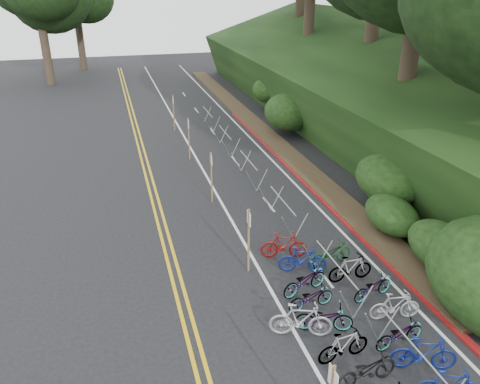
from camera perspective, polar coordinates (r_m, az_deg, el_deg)
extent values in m
plane|color=black|center=(13.44, 4.98, -21.51)|extent=(120.00, 120.00, 0.00)
cube|color=gold|center=(21.04, -10.14, -3.19)|extent=(0.12, 80.00, 0.01)
cube|color=gold|center=(21.07, -9.33, -3.10)|extent=(0.12, 80.00, 0.01)
cube|color=silver|center=(21.49, -1.78, -2.18)|extent=(0.12, 80.00, 0.01)
cube|color=silver|center=(22.75, 8.53, -0.87)|extent=(0.12, 80.00, 0.01)
cube|color=silver|center=(17.25, 10.12, -9.94)|extent=(0.10, 1.60, 0.01)
cube|color=silver|center=(22.03, 3.53, -1.51)|extent=(0.10, 1.60, 0.01)
cube|color=silver|center=(27.30, -0.58, 3.82)|extent=(0.10, 1.60, 0.01)
cube|color=silver|center=(32.81, -3.35, 7.38)|extent=(0.10, 1.60, 0.01)
cube|color=silver|center=(38.48, -5.35, 9.89)|extent=(0.10, 1.60, 0.01)
cube|color=silver|center=(44.23, -6.84, 11.75)|extent=(0.10, 1.60, 0.01)
cube|color=maroon|center=(24.58, 7.75, 1.29)|extent=(0.25, 28.00, 0.10)
cube|color=black|center=(35.74, 13.45, 12.82)|extent=(12.32, 44.00, 9.11)
cube|color=#382819|center=(33.62, 2.19, 7.96)|extent=(1.40, 44.00, 0.16)
ellipsoid|color=#284C19|center=(18.05, 23.66, -6.28)|extent=(2.00, 2.80, 1.60)
ellipsoid|color=#284C19|center=(21.83, 17.64, 1.52)|extent=(2.60, 3.64, 2.08)
ellipsoid|color=#284C19|center=(27.10, 13.21, 7.44)|extent=(2.20, 3.08, 1.76)
ellipsoid|color=#284C19|center=(31.86, 5.78, 9.68)|extent=(3.00, 4.20, 2.40)
ellipsoid|color=#284C19|center=(37.53, 3.45, 12.28)|extent=(2.40, 3.36, 1.92)
ellipsoid|color=#284C19|center=(41.53, 3.38, 14.44)|extent=(2.80, 3.92, 2.24)
ellipsoid|color=#284C19|center=(20.07, 18.00, -2.64)|extent=(1.80, 2.52, 1.44)
ellipsoid|color=#284C19|center=(30.72, 11.13, 10.80)|extent=(3.20, 4.48, 2.56)
cylinder|color=#2D2319|center=(25.52, 19.97, 15.07)|extent=(0.88, 0.88, 7.16)
cylinder|color=#2D2319|center=(33.43, 15.94, 19.55)|extent=(0.93, 0.93, 8.11)
cylinder|color=#2D2319|center=(40.17, 8.36, 19.27)|extent=(0.86, 0.86, 6.68)
cylinder|color=#2D2319|center=(48.41, 7.34, 21.58)|extent=(0.91, 0.91, 7.64)
cylinder|color=#2D2319|center=(51.36, -22.54, 15.43)|extent=(0.83, 0.83, 6.20)
cylinder|color=#2D2319|center=(59.09, -18.83, 16.70)|extent=(0.81, 0.81, 5.73)
cylinder|color=#9D9D9E|center=(13.41, 20.16, -16.86)|extent=(0.05, 2.95, 0.05)
cylinder|color=#9D9D9E|center=(14.47, 15.74, -15.56)|extent=(0.56, 0.04, 1.10)
cylinder|color=#9D9D9E|center=(14.73, 17.67, -15.02)|extent=(0.56, 0.04, 1.10)
cylinder|color=#9D9D9E|center=(15.85, 11.63, -8.52)|extent=(0.05, 3.00, 0.05)
cylinder|color=#9D9D9E|center=(15.07, 12.89, -13.28)|extent=(0.58, 0.04, 1.13)
cylinder|color=#9D9D9E|center=(15.31, 14.78, -12.82)|extent=(0.58, 0.04, 1.13)
cylinder|color=#9D9D9E|center=(17.09, 8.52, -7.87)|extent=(0.58, 0.04, 1.13)
cylinder|color=#9D9D9E|center=(17.31, 10.24, -7.57)|extent=(0.58, 0.04, 1.13)
cylinder|color=#9D9D9E|center=(19.81, 5.22, -1.01)|extent=(0.05, 3.00, 0.05)
cylinder|color=#9D9D9E|center=(18.83, 5.85, -4.46)|extent=(0.58, 0.04, 1.13)
cylinder|color=#9D9D9E|center=(19.02, 7.43, -4.22)|extent=(0.58, 0.04, 1.13)
cylinder|color=#9D9D9E|center=(21.16, 3.12, -0.93)|extent=(0.58, 0.04, 1.13)
cylinder|color=#9D9D9E|center=(21.33, 4.55, -0.75)|extent=(0.58, 0.04, 1.13)
cylinder|color=#9D9D9E|center=(24.17, 1.06, 3.91)|extent=(0.05, 3.00, 0.05)
cylinder|color=#9D9D9E|center=(23.06, 1.38, 1.33)|extent=(0.58, 0.04, 1.13)
cylinder|color=#9D9D9E|center=(23.22, 2.70, 1.48)|extent=(0.58, 0.04, 1.13)
cylinder|color=#9D9D9E|center=(25.56, -0.46, 3.71)|extent=(0.58, 0.04, 1.13)
cylinder|color=#9D9D9E|center=(25.70, 0.75, 3.83)|extent=(0.58, 0.04, 1.13)
cylinder|color=#9D9D9E|center=(28.73, -1.84, 7.29)|extent=(0.05, 3.00, 0.05)
cylinder|color=#9D9D9E|center=(27.56, -1.68, 5.27)|extent=(0.58, 0.04, 1.13)
cylinder|color=#9D9D9E|center=(27.69, -0.55, 5.38)|extent=(0.58, 0.04, 1.13)
cylinder|color=#9D9D9E|center=(30.14, -2.99, 6.96)|extent=(0.58, 0.04, 1.13)
cylinder|color=#9D9D9E|center=(30.26, -1.95, 7.05)|extent=(0.58, 0.04, 1.13)
cylinder|color=#9D9D9E|center=(33.42, -3.95, 9.72)|extent=(0.05, 3.00, 0.05)
cylinder|color=#9D9D9E|center=(32.20, -3.88, 8.09)|extent=(0.58, 0.04, 1.13)
cylinder|color=#9D9D9E|center=(32.31, -2.90, 8.17)|extent=(0.58, 0.04, 1.13)
cylinder|color=#9D9D9E|center=(34.84, -4.87, 9.33)|extent=(0.58, 0.04, 1.13)
cylinder|color=#9D9D9E|center=(34.95, -3.96, 9.41)|extent=(0.58, 0.04, 1.13)
cube|color=silver|center=(10.43, 11.28, -21.44)|extent=(0.02, 0.40, 0.50)
cylinder|color=brown|center=(16.56, 1.07, -5.99)|extent=(0.08, 0.08, 2.50)
cube|color=silver|center=(16.12, 1.09, -3.23)|extent=(0.02, 0.40, 0.50)
cylinder|color=brown|center=(21.77, -3.48, 1.76)|extent=(0.08, 0.08, 2.50)
cube|color=silver|center=(21.44, -3.55, 3.98)|extent=(0.02, 0.40, 0.50)
cylinder|color=brown|center=(27.31, -6.24, 6.45)|extent=(0.08, 0.08, 2.50)
cube|color=silver|center=(27.04, -6.33, 8.26)|extent=(0.02, 0.40, 0.50)
cylinder|color=brown|center=(33.01, -8.09, 9.53)|extent=(0.08, 0.08, 2.50)
cube|color=silver|center=(32.79, -8.18, 11.05)|extent=(0.02, 0.40, 0.50)
imported|color=#9E9EA3|center=(14.29, 7.44, -15.22)|extent=(1.14, 1.95, 1.13)
imported|color=black|center=(13.32, 15.18, -20.17)|extent=(0.82, 1.86, 0.94)
imported|color=navy|center=(14.12, 21.55, -17.82)|extent=(1.06, 1.85, 1.07)
imported|color=slate|center=(13.82, 12.53, -17.80)|extent=(0.63, 1.65, 0.97)
imported|color=slate|center=(14.68, 18.85, -16.04)|extent=(0.77, 1.68, 0.85)
imported|color=slate|center=(14.65, 10.21, -14.85)|extent=(1.13, 1.84, 0.91)
imported|color=#9E9EA3|center=(15.57, 18.38, -13.03)|extent=(0.70, 1.67, 0.97)
imported|color=slate|center=(15.43, 8.63, -12.58)|extent=(0.75, 1.65, 0.84)
imported|color=slate|center=(16.30, 15.89, -11.08)|extent=(0.93, 1.68, 0.83)
imported|color=slate|center=(16.06, 7.87, -10.66)|extent=(1.11, 1.87, 0.93)
imported|color=slate|center=(16.91, 13.32, -9.02)|extent=(0.49, 1.66, 1.00)
imported|color=navy|center=(17.03, 7.62, -8.16)|extent=(1.03, 1.80, 1.04)
imported|color=#144C1E|center=(17.61, 10.90, -7.38)|extent=(0.91, 1.89, 0.95)
imported|color=maroon|center=(17.79, 5.36, -6.46)|extent=(0.90, 1.83, 1.06)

